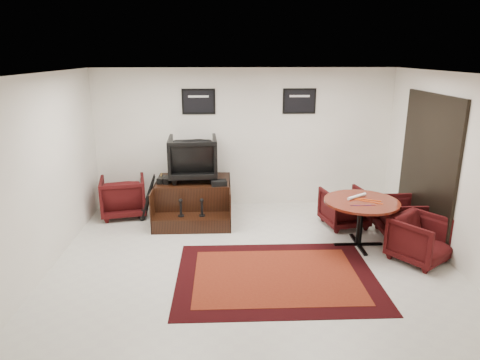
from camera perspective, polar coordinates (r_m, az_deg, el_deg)
The scene contains 16 objects.
ground at distance 6.80m, azimuth 1.54°, elevation -10.22°, with size 6.00×6.00×0.00m, color beige.
room_shell at distance 6.36m, azimuth 5.27°, elevation 4.92°, with size 6.02×5.02×2.81m.
area_rug at distance 6.27m, azimuth 4.84°, elevation -12.66°, with size 2.83×2.12×0.01m.
shine_podium at distance 8.30m, azimuth -6.19°, elevation -2.74°, with size 1.41×1.45×0.73m.
shine_chair at distance 8.20m, azimuth -6.30°, elevation 3.25°, with size 0.90×0.84×0.93m, color black.
shoes_pair at distance 8.15m, azimuth -9.98°, elevation 0.04°, with size 0.28×0.33×0.11m.
polish_kit at distance 7.86m, azimuth -2.82°, elevation -0.39°, with size 0.28×0.19×0.10m, color black.
umbrella_black at distance 8.22m, azimuth -12.17°, elevation -2.19°, with size 0.35×0.13×0.95m, color black, non-canonical shape.
umbrella_hooked at distance 8.41m, azimuth -12.03°, elevation -2.09°, with size 0.32×0.12×0.86m, color black, non-canonical shape.
armchair_side at distance 8.62m, azimuth -15.32°, elevation -1.89°, with size 0.83×0.77×0.85m, color black.
meeting_table at distance 7.19m, azimuth 15.87°, elevation -3.36°, with size 1.20×1.20×0.78m.
table_chair_back at distance 8.06m, azimuth 13.76°, elevation -3.36°, with size 0.74×0.69×0.76m, color black.
table_chair_window at distance 7.94m, azimuth 20.69°, elevation -4.37°, with size 0.72×0.67×0.74m, color black.
table_chair_corner at distance 7.08m, azimuth 22.97°, elevation -7.04°, with size 0.75×0.70×0.77m, color black.
paper_roll at distance 7.27m, azimuth 15.32°, elevation -2.12°, with size 0.05×0.05×0.42m, color white.
table_clutter at distance 7.12m, azimuth 16.54°, elevation -2.77°, with size 0.56×0.38×0.01m.
Camera 1 is at (-0.42, -6.06, 3.05)m, focal length 32.00 mm.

